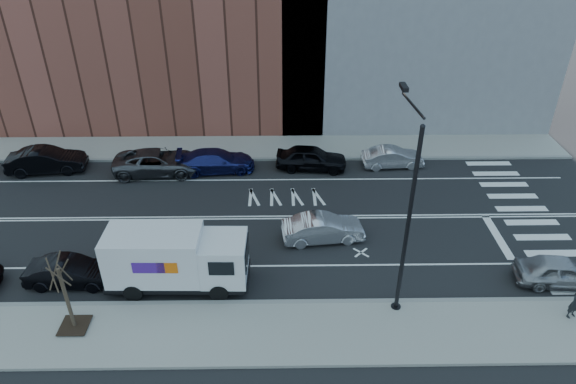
{
  "coord_description": "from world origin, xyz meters",
  "views": [
    {
      "loc": [
        1.92,
        -24.26,
        16.56
      ],
      "look_at": [
        2.27,
        0.49,
        1.4
      ],
      "focal_mm": 32.0,
      "sensor_mm": 36.0,
      "label": 1
    }
  ],
  "objects_px": {
    "far_parked_b": "(46,160)",
    "near_parked_front": "(561,271)",
    "fedex_van": "(176,258)",
    "driving_sedan": "(323,228)",
    "pedestrian": "(576,303)"
  },
  "relations": [
    {
      "from": "fedex_van",
      "to": "far_parked_b",
      "type": "bearing_deg",
      "value": 134.06
    },
    {
      "from": "near_parked_front",
      "to": "far_parked_b",
      "type": "bearing_deg",
      "value": 73.19
    },
    {
      "from": "near_parked_front",
      "to": "pedestrian",
      "type": "relative_size",
      "value": 2.61
    },
    {
      "from": "far_parked_b",
      "to": "pedestrian",
      "type": "distance_m",
      "value": 31.23
    },
    {
      "from": "fedex_van",
      "to": "near_parked_front",
      "type": "height_order",
      "value": "fedex_van"
    },
    {
      "from": "driving_sedan",
      "to": "near_parked_front",
      "type": "height_order",
      "value": "near_parked_front"
    },
    {
      "from": "far_parked_b",
      "to": "driving_sedan",
      "type": "xyz_separation_m",
      "value": [
        17.58,
        -7.75,
        -0.1
      ]
    },
    {
      "from": "far_parked_b",
      "to": "near_parked_front",
      "type": "bearing_deg",
      "value": -118.54
    },
    {
      "from": "fedex_van",
      "to": "far_parked_b",
      "type": "distance_m",
      "value": 15.38
    },
    {
      "from": "near_parked_front",
      "to": "pedestrian",
      "type": "height_order",
      "value": "pedestrian"
    },
    {
      "from": "fedex_van",
      "to": "pedestrian",
      "type": "height_order",
      "value": "fedex_van"
    },
    {
      "from": "driving_sedan",
      "to": "pedestrian",
      "type": "distance_m",
      "value": 12.06
    },
    {
      "from": "driving_sedan",
      "to": "near_parked_front",
      "type": "relative_size",
      "value": 1.03
    },
    {
      "from": "fedex_van",
      "to": "pedestrian",
      "type": "distance_m",
      "value": 17.76
    },
    {
      "from": "near_parked_front",
      "to": "pedestrian",
      "type": "bearing_deg",
      "value": 172.61
    }
  ]
}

